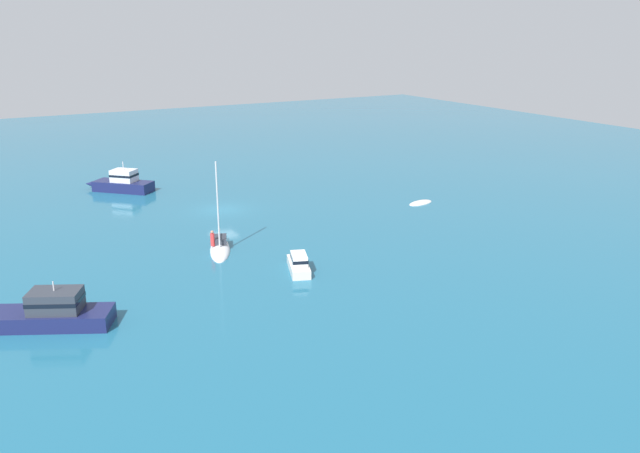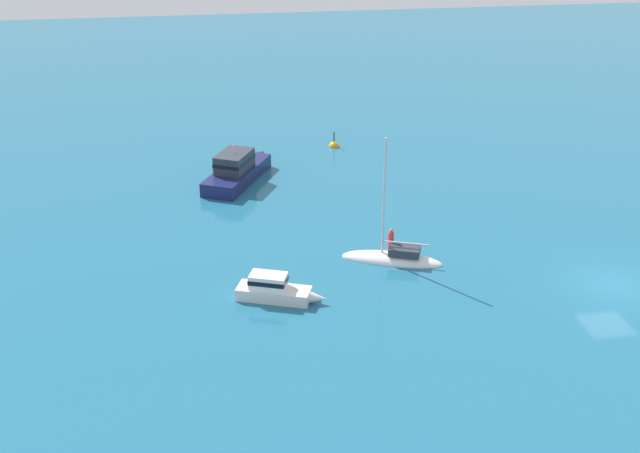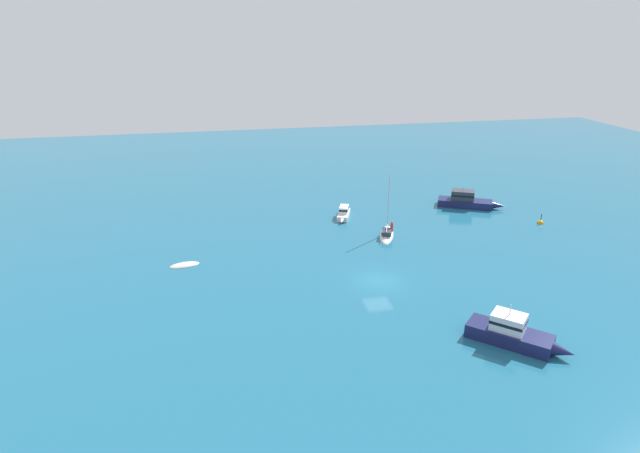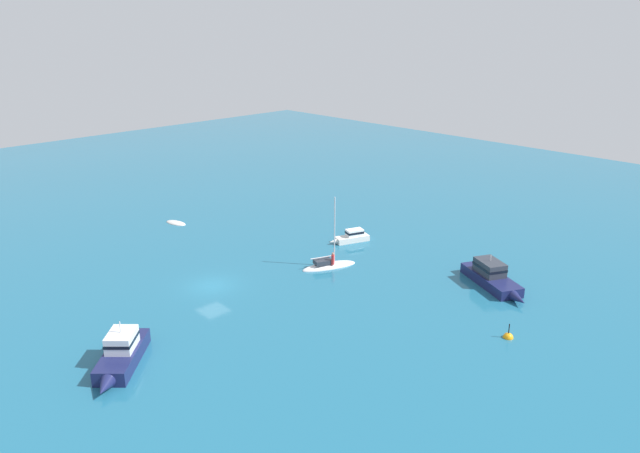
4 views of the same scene
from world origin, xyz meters
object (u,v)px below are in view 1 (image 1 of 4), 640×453
object	(u,v)px
yacht	(220,249)
motor_cruiser_1	(299,263)
rib	(421,203)
motor_cruiser_2	(121,183)
motor_cruiser	(48,313)

from	to	relation	value
yacht	motor_cruiser_1	bearing A→B (deg)	46.79
rib	motor_cruiser_2	distance (m)	31.33
yacht	motor_cruiser_1	world-z (taller)	yacht
yacht	motor_cruiser_2	bearing A→B (deg)	-153.29
yacht	motor_cruiser	bearing A→B (deg)	-38.84
motor_cruiser	rib	size ratio (longest dim) A/B	2.65
rib	yacht	bearing A→B (deg)	177.47
rib	yacht	distance (m)	22.65
rib	motor_cruiser_2	world-z (taller)	motor_cruiser_2
motor_cruiser	rib	world-z (taller)	motor_cruiser
rib	motor_cruiser_1	xyz separation A→B (m)	(-19.06, -10.50, 0.57)
rib	yacht	size ratio (longest dim) A/B	0.42
rib	motor_cruiser_1	world-z (taller)	motor_cruiser_1
motor_cruiser	motor_cruiser_1	bearing A→B (deg)	-150.41
motor_cruiser	rib	distance (m)	37.62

